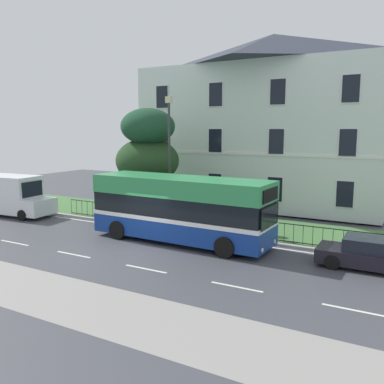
% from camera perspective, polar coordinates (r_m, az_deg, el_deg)
% --- Properties ---
extents(ground_plane, '(60.00, 56.00, 0.18)m').
position_cam_1_polar(ground_plane, '(20.35, -6.55, -7.45)').
color(ground_plane, '#3F4148').
extents(georgian_townhouse, '(17.49, 10.95, 12.53)m').
position_cam_1_polar(georgian_townhouse, '(32.45, 10.97, 9.98)').
color(georgian_townhouse, silver).
rests_on(georgian_townhouse, ground_plane).
extents(iron_verge_railing, '(19.31, 0.04, 0.97)m').
position_cam_1_polar(iron_verge_railing, '(22.34, 1.32, -4.23)').
color(iron_verge_railing, black).
rests_on(iron_verge_railing, ground_plane).
extents(evergreen_tree, '(4.81, 4.81, 7.03)m').
position_cam_1_polar(evergreen_tree, '(26.49, -6.10, 2.91)').
color(evergreen_tree, '#423328').
rests_on(evergreen_tree, ground_plane).
extents(single_decker_bus, '(9.43, 2.93, 3.28)m').
position_cam_1_polar(single_decker_bus, '(20.47, -1.60, -2.28)').
color(single_decker_bus, navy).
rests_on(single_decker_bus, ground_plane).
extents(white_panel_van, '(5.80, 2.54, 2.62)m').
position_cam_1_polar(white_panel_van, '(29.59, -24.01, -0.37)').
color(white_panel_van, white).
rests_on(white_panel_van, ground_plane).
extents(parked_hatchback_00, '(4.02, 1.83, 1.28)m').
position_cam_1_polar(parked_hatchback_00, '(18.30, 23.60, -7.92)').
color(parked_hatchback_00, black).
rests_on(parked_hatchback_00, ground_plane).
extents(street_lamp_post, '(0.36, 0.24, 7.35)m').
position_cam_1_polar(street_lamp_post, '(23.83, -3.18, 5.51)').
color(street_lamp_post, '#333338').
rests_on(street_lamp_post, ground_plane).
extents(litter_bin, '(0.53, 0.53, 1.13)m').
position_cam_1_polar(litter_bin, '(21.88, 9.94, -4.46)').
color(litter_bin, black).
rests_on(litter_bin, ground_plane).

